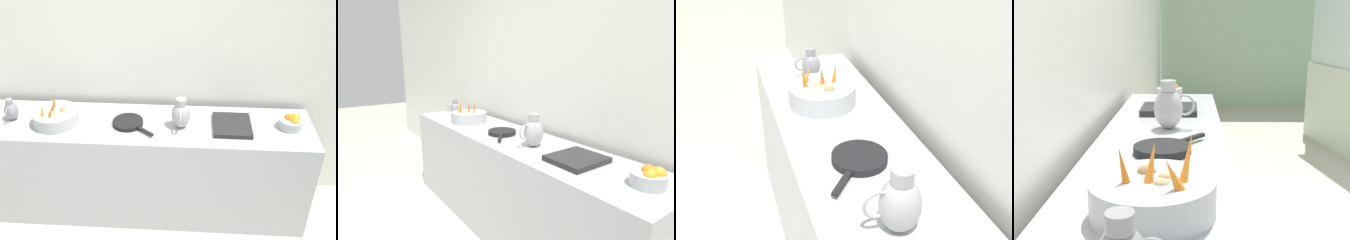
% 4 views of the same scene
% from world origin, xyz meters
% --- Properties ---
extents(tile_wall_left, '(0.10, 9.53, 3.00)m').
position_xyz_m(tile_wall_left, '(-1.95, 0.37, 1.50)').
color(tile_wall_left, white).
rests_on(tile_wall_left, ground_plane).
extents(prep_counter, '(0.62, 2.81, 0.90)m').
position_xyz_m(prep_counter, '(-1.53, -0.13, 0.45)').
color(prep_counter, '#ADAFB5').
rests_on(prep_counter, ground_plane).
extents(vegetable_colander, '(0.37, 0.37, 0.24)m').
position_xyz_m(vegetable_colander, '(-1.50, -0.81, 0.96)').
color(vegetable_colander, '#ADAFB5').
rests_on(vegetable_colander, prep_counter).
extents(orange_bowl, '(0.19, 0.19, 0.11)m').
position_xyz_m(orange_bowl, '(-1.55, 1.08, 0.95)').
color(orange_bowl, '#ADAFB5').
rests_on(orange_bowl, prep_counter).
extents(metal_pitcher_tall, '(0.21, 0.15, 0.25)m').
position_xyz_m(metal_pitcher_tall, '(-1.50, 0.21, 1.02)').
color(metal_pitcher_tall, '#A3A3A8').
rests_on(metal_pitcher_tall, prep_counter).
extents(metal_pitcher_short, '(0.16, 0.11, 0.19)m').
position_xyz_m(metal_pitcher_short, '(-1.53, -1.18, 0.99)').
color(metal_pitcher_short, gray).
rests_on(metal_pitcher_short, prep_counter).
extents(counter_sink_basin, '(0.34, 0.30, 0.04)m').
position_xyz_m(counter_sink_basin, '(-1.52, 0.62, 0.92)').
color(counter_sink_basin, '#232326').
rests_on(counter_sink_basin, prep_counter).
extents(skillet_on_counter, '(0.31, 0.35, 0.03)m').
position_xyz_m(skillet_on_counter, '(-1.51, -0.22, 0.92)').
color(skillet_on_counter, black).
rests_on(skillet_on_counter, prep_counter).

